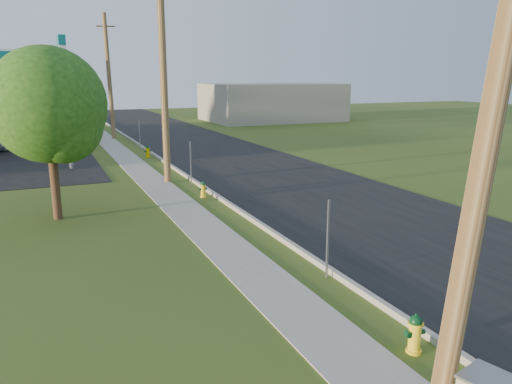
% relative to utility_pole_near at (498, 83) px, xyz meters
% --- Properties ---
extents(ground_plane, '(140.00, 140.00, 0.00)m').
position_rel_utility_pole_near_xyz_m(ground_plane, '(0.60, 1.00, -4.80)').
color(ground_plane, '#354819').
rests_on(ground_plane, ground).
extents(road, '(8.00, 120.00, 0.02)m').
position_rel_utility_pole_near_xyz_m(road, '(5.10, 11.00, -4.79)').
color(road, black).
rests_on(road, ground).
extents(curb, '(0.15, 120.00, 0.15)m').
position_rel_utility_pole_near_xyz_m(curb, '(1.10, 11.00, -4.73)').
color(curb, '#9C998F').
rests_on(curb, ground).
extents(sidewalk, '(1.50, 120.00, 0.03)m').
position_rel_utility_pole_near_xyz_m(sidewalk, '(-0.65, 11.00, -4.79)').
color(sidewalk, gray).
rests_on(sidewalk, ground).
extents(utility_pole_near, '(1.40, 0.32, 9.48)m').
position_rel_utility_pole_near_xyz_m(utility_pole_near, '(0.00, 0.00, 0.00)').
color(utility_pole_near, brown).
rests_on(utility_pole_near, ground).
extents(utility_pole_mid, '(1.40, 0.32, 9.80)m').
position_rel_utility_pole_near_xyz_m(utility_pole_mid, '(-0.00, 18.00, 0.15)').
color(utility_pole_mid, brown).
rests_on(utility_pole_mid, ground).
extents(utility_pole_far, '(1.40, 0.32, 9.50)m').
position_rel_utility_pole_near_xyz_m(utility_pole_far, '(-0.00, 36.00, 0.00)').
color(utility_pole_far, brown).
rests_on(utility_pole_far, ground).
extents(sign_post_near, '(0.05, 0.04, 2.00)m').
position_rel_utility_pole_near_xyz_m(sign_post_near, '(0.85, 5.20, -3.80)').
color(sign_post_near, gray).
rests_on(sign_post_near, ground).
extents(sign_post_mid, '(0.05, 0.04, 2.00)m').
position_rel_utility_pole_near_xyz_m(sign_post_mid, '(0.85, 17.00, -3.80)').
color(sign_post_mid, gray).
rests_on(sign_post_mid, ground).
extents(sign_post_far, '(0.05, 0.04, 2.00)m').
position_rel_utility_pole_near_xyz_m(sign_post_far, '(0.85, 29.20, -3.80)').
color(sign_post_far, gray).
rests_on(sign_post_far, ground).
extents(price_pylon, '(0.34, 2.04, 6.85)m').
position_rel_utility_pole_near_xyz_m(price_pylon, '(-3.90, 23.50, 0.63)').
color(price_pylon, gray).
rests_on(price_pylon, ground).
extents(distant_building, '(14.00, 10.00, 4.00)m').
position_rel_utility_pole_near_xyz_m(distant_building, '(18.60, 46.00, -2.80)').
color(distant_building, gray).
rests_on(distant_building, ground).
extents(tree_verge, '(3.88, 3.88, 5.88)m').
position_rel_utility_pole_near_xyz_m(tree_verge, '(-4.91, 13.40, -1.02)').
color(tree_verge, '#3C2617').
rests_on(tree_verge, ground).
extents(tree_lot, '(4.34, 4.34, 6.58)m').
position_rel_utility_pole_near_xyz_m(tree_lot, '(-3.85, 41.77, -0.57)').
color(tree_lot, '#3C2617').
rests_on(tree_lot, ground).
extents(hydrant_near, '(0.39, 0.35, 0.76)m').
position_rel_utility_pole_near_xyz_m(hydrant_near, '(0.51, 1.64, -4.43)').
color(hydrant_near, yellow).
rests_on(hydrant_near, ground).
extents(hydrant_mid, '(0.35, 0.31, 0.68)m').
position_rel_utility_pole_near_xyz_m(hydrant_mid, '(0.62, 14.48, -4.47)').
color(hydrant_mid, yellow).
rests_on(hydrant_mid, ground).
extents(hydrant_far, '(0.40, 0.36, 0.77)m').
position_rel_utility_pole_near_xyz_m(hydrant_far, '(0.63, 25.62, -4.43)').
color(hydrant_far, '#E0B400').
rests_on(hydrant_far, ground).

